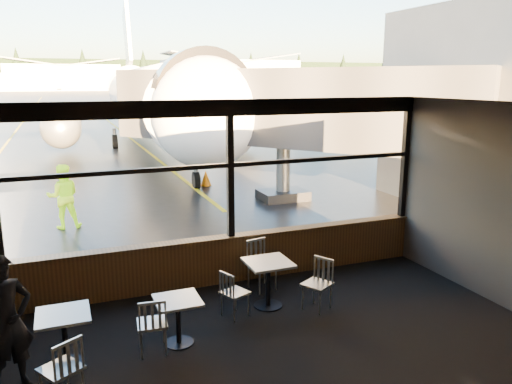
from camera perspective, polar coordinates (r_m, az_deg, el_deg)
ground_plane at (r=128.75m, az=-20.54°, el=10.23°), size 520.00×520.00×0.00m
carpet_floor at (r=7.43m, az=5.04°, el=-18.42°), size 8.00×6.00×0.01m
ceiling at (r=6.37m, az=5.66°, el=9.55°), size 8.00×6.00×0.04m
wall_back at (r=4.46m, az=23.70°, el=-16.48°), size 8.00×0.04×3.50m
window_sill at (r=9.75m, az=-2.85°, el=-7.68°), size 8.00×0.28×0.90m
window_header at (r=9.15m, az=-3.05°, el=9.60°), size 8.00×0.18×0.30m
mullion_centre at (r=9.28m, az=-2.97°, el=2.50°), size 0.12×0.12×2.60m
mullion_right at (r=11.17m, az=16.66°, el=3.71°), size 0.12×0.12×2.60m
window_transom at (r=9.27m, az=-2.98°, el=3.10°), size 8.00×0.10×0.08m
airliner at (r=29.02m, az=-11.91°, el=15.04°), size 29.70×35.04×10.30m
jet_bridge at (r=15.65m, az=3.15°, el=7.56°), size 9.15×11.19×4.88m
cafe_table_near at (r=8.72m, az=1.38°, el=-10.48°), size 0.75×0.75×0.82m
cafe_table_mid at (r=7.68m, az=-8.88°, el=-14.43°), size 0.65×0.65×0.72m
cafe_table_left at (r=7.55m, az=-20.98°, el=-15.47°), size 0.70×0.70×0.77m
chair_near_e at (r=8.66m, az=6.99°, el=-10.49°), size 0.66×0.66×0.89m
chair_near_w at (r=8.39m, az=-2.43°, el=-11.49°), size 0.58×0.58×0.81m
chair_near_n at (r=9.36m, az=0.70°, el=-8.40°), size 0.62×0.62×0.95m
chair_mid_s at (r=7.51m, az=-11.77°, el=-14.55°), size 0.52×0.52×0.87m
chair_left_s at (r=6.77m, az=-21.41°, el=-18.37°), size 0.67×0.67×0.90m
passenger at (r=7.09m, az=-26.62°, el=-13.32°), size 0.78×0.68×1.79m
ground_crew at (r=14.03m, az=-21.17°, el=-0.47°), size 0.83×0.65×1.70m
cone_nose at (r=18.56m, az=-5.76°, el=1.59°), size 0.41×0.41×0.57m
hangar_mid at (r=193.69m, az=-21.15°, el=12.24°), size 38.00×15.00×10.00m
hangar_right at (r=196.99m, az=-2.96°, el=13.34°), size 50.00×20.00×12.00m
fuel_tank_b at (r=191.43m, az=-27.18°, el=11.11°), size 8.00×8.00×6.00m
fuel_tank_c at (r=190.80m, az=-24.14°, el=11.39°), size 8.00×8.00×6.00m
treeline at (r=218.69m, az=-21.27°, el=12.45°), size 360.00×3.00×12.00m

